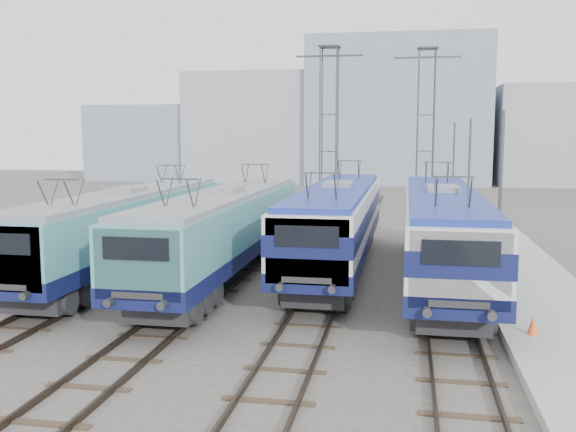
# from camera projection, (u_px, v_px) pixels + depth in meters

# --- Properties ---
(ground) EXTENTS (160.00, 160.00, 0.00)m
(ground) POSITION_uv_depth(u_px,v_px,m) (254.00, 307.00, 23.04)
(ground) COLOR #514C47
(platform) EXTENTS (4.00, 70.00, 0.30)m
(platform) POSITION_uv_depth(u_px,v_px,m) (515.00, 268.00, 28.99)
(platform) COLOR #9E9E99
(platform) RESTS_ON ground
(locomotive_far_left) EXTENTS (2.84, 17.95, 3.38)m
(locomotive_far_left) POSITION_uv_depth(u_px,v_px,m) (126.00, 225.00, 28.02)
(locomotive_far_left) COLOR #101646
(locomotive_far_left) RESTS_ON ground
(locomotive_center_left) EXTENTS (2.90, 18.33, 3.45)m
(locomotive_center_left) POSITION_uv_depth(u_px,v_px,m) (224.00, 227.00, 27.03)
(locomotive_center_left) COLOR #101646
(locomotive_center_left) RESTS_ON ground
(locomotive_center_right) EXTENTS (2.96, 18.72, 3.52)m
(locomotive_center_right) POSITION_uv_depth(u_px,v_px,m) (338.00, 218.00, 29.07)
(locomotive_center_right) COLOR #101646
(locomotive_center_right) RESTS_ON ground
(locomotive_far_right) EXTENTS (2.99, 18.92, 3.56)m
(locomotive_far_right) POSITION_uv_depth(u_px,v_px,m) (442.00, 227.00, 26.22)
(locomotive_far_right) COLOR #101646
(locomotive_far_right) RESTS_ON ground
(catenary_tower_west) EXTENTS (4.50, 1.20, 12.00)m
(catenary_tower_west) POSITION_uv_depth(u_px,v_px,m) (329.00, 127.00, 43.66)
(catenary_tower_west) COLOR #3F4247
(catenary_tower_west) RESTS_ON ground
(catenary_tower_east) EXTENTS (4.50, 1.20, 12.00)m
(catenary_tower_east) POSITION_uv_depth(u_px,v_px,m) (426.00, 127.00, 44.44)
(catenary_tower_east) COLOR #3F4247
(catenary_tower_east) RESTS_ON ground
(mast_front) EXTENTS (0.12, 0.12, 7.00)m
(mast_front) POSITION_uv_depth(u_px,v_px,m) (500.00, 209.00, 23.00)
(mast_front) COLOR #3F4247
(mast_front) RESTS_ON ground
(mast_mid) EXTENTS (0.12, 0.12, 7.00)m
(mast_mid) POSITION_uv_depth(u_px,v_px,m) (469.00, 184.00, 34.70)
(mast_mid) COLOR #3F4247
(mast_mid) RESTS_ON ground
(mast_rear) EXTENTS (0.12, 0.12, 7.00)m
(mast_rear) POSITION_uv_depth(u_px,v_px,m) (453.00, 171.00, 46.41)
(mast_rear) COLOR #3F4247
(mast_rear) RESTS_ON ground
(safety_cone) EXTENTS (0.32, 0.32, 0.56)m
(safety_cone) POSITION_uv_depth(u_px,v_px,m) (533.00, 325.00, 18.87)
(safety_cone) COLOR #F85D24
(safety_cone) RESTS_ON platform
(building_west) EXTENTS (18.00, 12.00, 14.00)m
(building_west) POSITION_uv_depth(u_px,v_px,m) (260.00, 128.00, 85.16)
(building_west) COLOR #959AA7
(building_west) RESTS_ON ground
(building_center) EXTENTS (22.00, 14.00, 18.00)m
(building_center) POSITION_uv_depth(u_px,v_px,m) (398.00, 112.00, 81.66)
(building_center) COLOR gray
(building_center) RESTS_ON ground
(building_east) EXTENTS (16.00, 12.00, 12.00)m
(building_east) POSITION_uv_depth(u_px,v_px,m) (563.00, 136.00, 78.43)
(building_east) COLOR #959AA7
(building_east) RESTS_ON ground
(building_far_west) EXTENTS (14.00, 10.00, 10.00)m
(building_far_west) POSITION_uv_depth(u_px,v_px,m) (147.00, 143.00, 88.31)
(building_far_west) COLOR gray
(building_far_west) RESTS_ON ground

